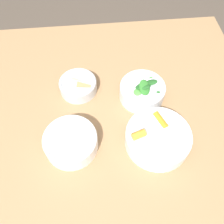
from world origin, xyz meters
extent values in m
plane|color=#4C4238|center=(0.00, 0.00, 0.00)|extent=(10.00, 10.00, 0.00)
cube|color=#99724C|center=(0.00, 0.00, 0.73)|extent=(1.13, 1.09, 0.03)
cube|color=olive|center=(-0.50, -0.48, 0.36)|extent=(0.06, 0.06, 0.72)
cube|color=olive|center=(0.50, -0.48, 0.36)|extent=(0.06, 0.06, 0.72)
cylinder|color=white|center=(-0.18, 0.05, 0.77)|extent=(0.20, 0.20, 0.05)
torus|color=white|center=(-0.18, 0.05, 0.80)|extent=(0.20, 0.20, 0.01)
cylinder|color=orange|center=(-0.18, 0.05, 0.79)|extent=(0.05, 0.04, 0.02)
cylinder|color=orange|center=(-0.20, 0.00, 0.79)|extent=(0.04, 0.06, 0.02)
cylinder|color=orange|center=(-0.18, 0.03, 0.79)|extent=(0.04, 0.04, 0.02)
cylinder|color=orange|center=(-0.12, 0.05, 0.81)|extent=(0.05, 0.03, 0.02)
cylinder|color=silver|center=(-0.16, -0.13, 0.77)|extent=(0.15, 0.15, 0.05)
torus|color=silver|center=(-0.16, -0.13, 0.80)|extent=(0.15, 0.15, 0.01)
ellipsoid|color=#2D7028|center=(-0.17, -0.12, 0.81)|extent=(0.04, 0.06, 0.03)
ellipsoid|color=#4C933D|center=(-0.13, -0.12, 0.79)|extent=(0.07, 0.06, 0.03)
ellipsoid|color=#235B23|center=(-0.19, -0.15, 0.80)|extent=(0.06, 0.05, 0.04)
ellipsoid|color=#235B23|center=(-0.20, -0.12, 0.79)|extent=(0.05, 0.05, 0.02)
ellipsoid|color=#3D8433|center=(-0.19, -0.18, 0.79)|extent=(0.05, 0.04, 0.05)
ellipsoid|color=#235B23|center=(-0.16, -0.13, 0.80)|extent=(0.07, 0.06, 0.05)
cylinder|color=white|center=(0.08, 0.04, 0.77)|extent=(0.16, 0.16, 0.05)
torus|color=white|center=(0.08, 0.04, 0.80)|extent=(0.16, 0.16, 0.01)
cylinder|color=#9E6B4C|center=(0.08, 0.04, 0.76)|extent=(0.15, 0.15, 0.03)
ellipsoid|color=#8E5B3D|center=(0.13, 0.00, 0.79)|extent=(0.01, 0.01, 0.01)
ellipsoid|color=#AD7551|center=(0.09, 0.04, 0.79)|extent=(0.01, 0.01, 0.01)
ellipsoid|color=#AD7551|center=(0.05, 0.04, 0.79)|extent=(0.01, 0.01, 0.01)
ellipsoid|color=#A36B4C|center=(0.05, 0.06, 0.78)|extent=(0.01, 0.01, 0.01)
ellipsoid|color=#8E5B3D|center=(0.10, 0.08, 0.78)|extent=(0.01, 0.01, 0.01)
ellipsoid|color=#AD7551|center=(0.03, 0.02, 0.78)|extent=(0.01, 0.01, 0.01)
ellipsoid|color=#A36B4C|center=(0.10, -0.01, 0.78)|extent=(0.01, 0.01, 0.01)
ellipsoid|color=#AD7551|center=(0.09, 0.02, 0.78)|extent=(0.01, 0.01, 0.01)
ellipsoid|color=#8E5B3D|center=(0.02, 0.06, 0.79)|extent=(0.01, 0.01, 0.01)
ellipsoid|color=#AD7551|center=(0.11, 0.07, 0.79)|extent=(0.01, 0.01, 0.01)
ellipsoid|color=#AD7551|center=(0.02, 0.02, 0.78)|extent=(0.01, 0.01, 0.01)
ellipsoid|color=#8E5B3D|center=(0.05, 0.02, 0.79)|extent=(0.01, 0.01, 0.01)
ellipsoid|color=#A36B4C|center=(0.09, 0.02, 0.78)|extent=(0.01, 0.01, 0.01)
ellipsoid|color=#8E5B3D|center=(0.11, -0.01, 0.79)|extent=(0.01, 0.01, 0.01)
ellipsoid|color=#8E5B3D|center=(0.07, 0.06, 0.78)|extent=(0.01, 0.01, 0.01)
cylinder|color=#E0A88E|center=(0.07, 0.05, 0.79)|extent=(0.03, 0.03, 0.01)
cylinder|color=beige|center=(0.04, 0.05, 0.79)|extent=(0.03, 0.03, 0.01)
cylinder|color=#E0A88E|center=(0.13, 0.05, 0.79)|extent=(0.03, 0.03, 0.01)
cylinder|color=silver|center=(0.05, -0.18, 0.77)|extent=(0.13, 0.13, 0.04)
torus|color=silver|center=(0.05, -0.18, 0.79)|extent=(0.13, 0.13, 0.01)
cube|color=tan|center=(0.07, -0.17, 0.77)|extent=(0.06, 0.06, 0.02)
cube|color=tan|center=(0.05, -0.18, 0.78)|extent=(0.06, 0.06, 0.01)
cube|color=tan|center=(0.06, -0.17, 0.78)|extent=(0.07, 0.07, 0.02)
cube|color=tan|center=(0.03, -0.19, 0.78)|extent=(0.06, 0.06, 0.01)
camera|label=1|loc=(-0.01, 0.38, 1.45)|focal=40.00mm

